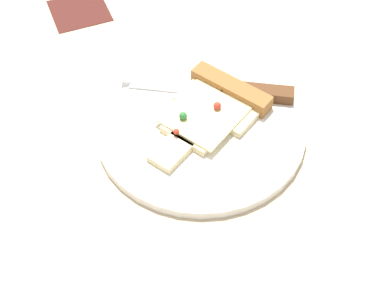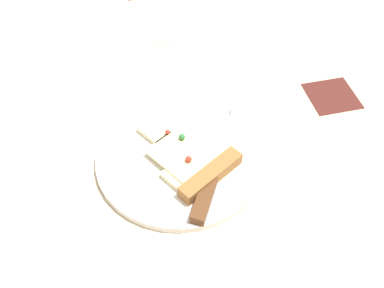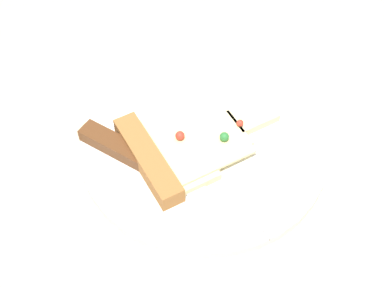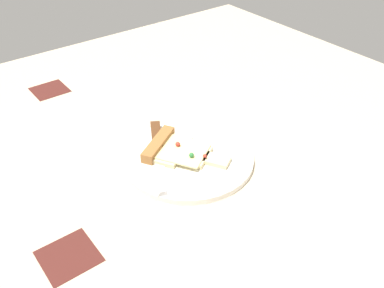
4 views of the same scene
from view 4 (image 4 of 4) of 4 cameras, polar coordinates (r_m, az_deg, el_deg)
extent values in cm
cube|color=#C6B293|center=(89.72, 0.62, -4.37)|extent=(154.72, 154.72, 3.00)
cube|color=#4C1E19|center=(124.13, -18.57, 6.85)|extent=(9.00, 9.00, 0.20)
cube|color=#4C1E19|center=(75.90, -16.21, -14.36)|extent=(9.00, 9.00, 0.20)
cylinder|color=white|center=(91.19, -0.50, -1.86)|extent=(28.03, 28.03, 1.28)
cube|color=beige|center=(91.77, -2.83, -0.74)|extent=(10.83, 12.52, 1.00)
cube|color=beige|center=(90.06, 0.38, -1.50)|extent=(8.52, 9.06, 1.00)
cube|color=beige|center=(88.78, 3.39, -2.22)|extent=(6.31, 5.77, 1.00)
cube|color=#F2E099|center=(90.41, -1.10, -0.82)|extent=(13.32, 13.05, 0.30)
cube|color=#9E6633|center=(92.47, -4.54, -0.04)|extent=(8.43, 11.61, 2.20)
sphere|color=red|center=(91.23, -1.74, 0.07)|extent=(1.04, 1.04, 1.04)
sphere|color=red|center=(87.63, 1.93, -1.76)|extent=(0.80, 0.80, 0.80)
sphere|color=#2D7A38|center=(87.92, -0.04, -1.48)|extent=(1.05, 1.05, 1.05)
cube|color=silver|center=(86.42, -4.25, -3.80)|extent=(11.40, 7.72, 0.30)
cone|color=silver|center=(81.90, -3.95, -6.47)|extent=(2.73, 2.73, 2.00)
cube|color=#593319|center=(95.58, -4.79, 1.08)|extent=(9.77, 6.89, 1.60)
camera|label=1|loc=(0.97, 35.59, 31.74)|focal=53.58mm
camera|label=2|loc=(1.16, -13.45, 35.99)|focal=41.62mm
camera|label=3|loc=(0.58, -35.19, 23.73)|focal=50.96mm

